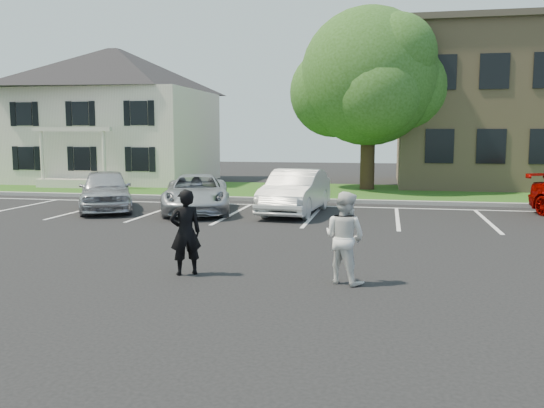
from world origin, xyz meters
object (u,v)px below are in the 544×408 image
Objects in this scene: man_white_shirt at (345,238)px; car_silver_minivan at (196,193)px; tree at (371,80)px; car_silver_west at (105,190)px; house at (116,115)px; man_black_suit at (186,232)px; car_white_sedan at (295,192)px.

car_silver_minivan is at bearing -26.86° from man_white_shirt.
tree is 5.14× the size of man_white_shirt.
tree is at bearing -60.18° from man_white_shirt.
man_white_shirt is 12.65m from car_silver_west.
house is 23.78m from man_black_suit.
man_black_suit reaches higher than car_silver_minivan.
car_white_sedan is (-2.25, -8.92, -4.59)m from tree.
house is at bearing 87.03° from car_silver_west.
house is 6.02× the size of man_white_shirt.
man_black_suit is at bearing -60.59° from house.
house is 2.22× the size of car_white_sedan.
tree is at bearing 80.80° from car_white_sedan.
man_black_suit is 3.11m from man_white_shirt.
man_white_shirt reaches higher than man_black_suit.
car_white_sedan is (3.48, 0.39, 0.09)m from car_silver_minivan.
car_silver_west is at bearing -85.87° from man_black_suit.
man_black_suit is (11.59, -20.55, -2.98)m from house.
man_white_shirt is at bearing 148.05° from man_black_suit.
man_white_shirt is at bearing -70.46° from car_white_sedan.
man_black_suit is at bearing -89.94° from car_silver_minivan.
car_silver_minivan is at bearing -168.68° from car_white_sedan.
car_silver_minivan is 1.04× the size of car_white_sedan.
house is 2.34× the size of car_silver_west.
car_silver_minivan is 3.51m from car_white_sedan.
man_white_shirt is 10.56m from car_silver_minivan.
house is at bearing -92.13° from man_black_suit.
tree is 18.85m from man_black_suit.
tree is 10.27m from car_white_sedan.
man_white_shirt is 9.48m from car_white_sedan.
house reaches higher than man_white_shirt.
car_white_sedan is (6.88, 0.56, 0.01)m from car_silver_west.
man_black_suit reaches higher than car_white_sedan.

